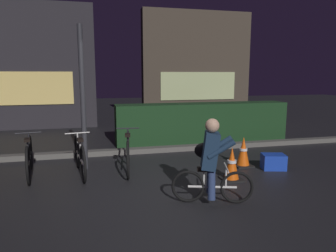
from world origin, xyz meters
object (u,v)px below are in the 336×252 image
(street_post, at_px, (83,99))
(cyclist, at_px, (211,161))
(parked_bike_center_right, at_px, (128,152))
(traffic_cone_far, at_px, (243,152))
(parked_bike_left_mid, at_px, (29,157))
(parked_bike_center_left, at_px, (80,157))
(blue_crate, at_px, (273,162))
(traffic_cone_near, at_px, (232,164))

(street_post, relative_size, cyclist, 2.23)
(parked_bike_center_right, xyz_separation_m, traffic_cone_far, (2.31, -0.28, -0.07))
(parked_bike_left_mid, distance_m, parked_bike_center_right, 1.81)
(street_post, xyz_separation_m, parked_bike_center_left, (-0.09, -0.34, -1.05))
(parked_bike_left_mid, xyz_separation_m, blue_crate, (4.60, -0.69, -0.20))
(parked_bike_center_right, bearing_deg, blue_crate, -95.69)
(parked_bike_center_right, height_order, traffic_cone_near, parked_bike_center_right)
(street_post, distance_m, traffic_cone_near, 3.05)
(parked_bike_center_left, distance_m, traffic_cone_far, 3.23)
(cyclist, bearing_deg, parked_bike_left_mid, 162.47)
(traffic_cone_near, xyz_separation_m, traffic_cone_far, (0.60, 0.73, 0.01))
(street_post, distance_m, parked_bike_center_right, 1.34)
(blue_crate, bearing_deg, parked_bike_center_left, 171.37)
(parked_bike_left_mid, bearing_deg, traffic_cone_near, -114.93)
(parked_bike_left_mid, xyz_separation_m, parked_bike_center_right, (1.80, -0.08, 0.01))
(street_post, xyz_separation_m, blue_crate, (3.62, -0.90, -1.24))
(blue_crate, height_order, cyclist, cyclist)
(parked_bike_center_left, bearing_deg, blue_crate, -106.78)
(parked_bike_left_mid, bearing_deg, blue_crate, -106.25)
(traffic_cone_far, bearing_deg, street_post, 169.72)
(parked_bike_center_right, height_order, blue_crate, parked_bike_center_right)
(parked_bike_center_left, relative_size, traffic_cone_far, 2.66)
(street_post, height_order, parked_bike_left_mid, street_post)
(parked_bike_center_left, bearing_deg, street_post, -22.96)
(parked_bike_center_left, xyz_separation_m, cyclist, (1.89, -1.79, 0.29))
(street_post, height_order, traffic_cone_far, street_post)
(parked_bike_left_mid, height_order, blue_crate, parked_bike_left_mid)
(parked_bike_left_mid, xyz_separation_m, traffic_cone_near, (3.52, -1.09, -0.07))
(traffic_cone_far, bearing_deg, blue_crate, -34.34)
(street_post, bearing_deg, parked_bike_center_right, -19.46)
(traffic_cone_far, bearing_deg, traffic_cone_near, -129.15)
(parked_bike_left_mid, relative_size, parked_bike_center_right, 0.97)
(street_post, xyz_separation_m, traffic_cone_near, (2.53, -1.30, -1.10))
(parked_bike_center_right, bearing_deg, traffic_cone_far, -90.25)
(parked_bike_left_mid, bearing_deg, traffic_cone_far, -102.68)
(blue_crate, relative_size, cyclist, 0.35)
(parked_bike_center_right, distance_m, traffic_cone_near, 1.99)
(street_post, relative_size, blue_crate, 6.32)
(parked_bike_center_left, height_order, parked_bike_center_right, parked_bike_center_right)
(parked_bike_center_right, bearing_deg, parked_bike_left_mid, 94.12)
(traffic_cone_near, xyz_separation_m, cyclist, (-0.73, -0.83, 0.34))
(traffic_cone_near, bearing_deg, parked_bike_center_right, 149.47)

